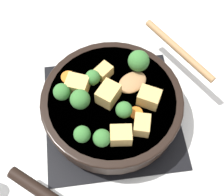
# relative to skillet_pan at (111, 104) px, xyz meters

# --- Properties ---
(ground_plane) EXTENTS (2.40, 2.40, 0.00)m
(ground_plane) POSITION_rel_skillet_pan_xyz_m (0.00, 0.00, -0.06)
(ground_plane) COLOR silver
(front_burner_grate) EXTENTS (0.31, 0.31, 0.03)m
(front_burner_grate) POSITION_rel_skillet_pan_xyz_m (0.00, 0.00, -0.05)
(front_burner_grate) COLOR black
(front_burner_grate) RESTS_ON ground_plane
(skillet_pan) EXTENTS (0.38, 0.40, 0.06)m
(skillet_pan) POSITION_rel_skillet_pan_xyz_m (0.00, 0.00, 0.00)
(skillet_pan) COLOR black
(skillet_pan) RESTS_ON front_burner_grate
(wooden_spoon) EXTENTS (0.22, 0.21, 0.02)m
(wooden_spoon) POSITION_rel_skillet_pan_xyz_m (0.12, 0.07, 0.03)
(wooden_spoon) COLOR #A87A4C
(wooden_spoon) RESTS_ON skillet_pan
(tofu_cube_center_large) EXTENTS (0.04, 0.04, 0.03)m
(tofu_cube_center_large) POSITION_rel_skillet_pan_xyz_m (-0.01, 0.06, 0.04)
(tofu_cube_center_large) COLOR tan
(tofu_cube_center_large) RESTS_ON skillet_pan
(tofu_cube_near_handle) EXTENTS (0.05, 0.04, 0.03)m
(tofu_cube_near_handle) POSITION_rel_skillet_pan_xyz_m (0.01, -0.09, 0.04)
(tofu_cube_near_handle) COLOR tan
(tofu_cube_near_handle) RESTS_ON skillet_pan
(tofu_cube_east_chunk) EXTENTS (0.06, 0.05, 0.04)m
(tofu_cube_east_chunk) POSITION_rel_skillet_pan_xyz_m (-0.07, 0.03, 0.04)
(tofu_cube_east_chunk) COLOR tan
(tofu_cube_east_chunk) RESTS_ON skillet_pan
(tofu_cube_west_chunk) EXTENTS (0.06, 0.05, 0.04)m
(tofu_cube_west_chunk) POSITION_rel_skillet_pan_xyz_m (0.08, -0.02, 0.04)
(tofu_cube_west_chunk) COLOR tan
(tofu_cube_west_chunk) RESTS_ON skillet_pan
(tofu_cube_back_piece) EXTENTS (0.04, 0.05, 0.03)m
(tofu_cube_back_piece) POSITION_rel_skillet_pan_xyz_m (0.05, -0.08, 0.04)
(tofu_cube_back_piece) COLOR tan
(tofu_cube_back_piece) RESTS_ON skillet_pan
(tofu_cube_front_piece) EXTENTS (0.06, 0.06, 0.04)m
(tofu_cube_front_piece) POSITION_rel_skillet_pan_xyz_m (-0.01, -0.00, 0.04)
(tofu_cube_front_piece) COLOR tan
(tofu_cube_front_piece) RESTS_ON skillet_pan
(broccoli_floret_near_spoon) EXTENTS (0.03, 0.03, 0.04)m
(broccoli_floret_near_spoon) POSITION_rel_skillet_pan_xyz_m (-0.07, -0.08, 0.05)
(broccoli_floret_near_spoon) COLOR #709956
(broccoli_floret_near_spoon) RESTS_ON skillet_pan
(broccoli_floret_center_top) EXTENTS (0.05, 0.05, 0.05)m
(broccoli_floret_center_top) POSITION_rel_skillet_pan_xyz_m (0.07, 0.07, 0.05)
(broccoli_floret_center_top) COLOR #709956
(broccoli_floret_center_top) RESTS_ON skillet_pan
(broccoli_floret_east_rim) EXTENTS (0.03, 0.03, 0.04)m
(broccoli_floret_east_rim) POSITION_rel_skillet_pan_xyz_m (0.02, -0.04, 0.05)
(broccoli_floret_east_rim) COLOR #709956
(broccoli_floret_east_rim) RESTS_ON skillet_pan
(broccoli_floret_west_rim) EXTENTS (0.04, 0.04, 0.05)m
(broccoli_floret_west_rim) POSITION_rel_skillet_pan_xyz_m (-0.07, -0.01, 0.05)
(broccoli_floret_west_rim) COLOR #709956
(broccoli_floret_west_rim) RESTS_ON skillet_pan
(broccoli_floret_north_edge) EXTENTS (0.04, 0.04, 0.04)m
(broccoli_floret_north_edge) POSITION_rel_skillet_pan_xyz_m (-0.03, -0.10, 0.05)
(broccoli_floret_north_edge) COLOR #709956
(broccoli_floret_north_edge) RESTS_ON skillet_pan
(broccoli_floret_south_cluster) EXTENTS (0.03, 0.03, 0.04)m
(broccoli_floret_south_cluster) POSITION_rel_skillet_pan_xyz_m (-0.03, 0.04, 0.05)
(broccoli_floret_south_cluster) COLOR #709956
(broccoli_floret_south_cluster) RESTS_ON skillet_pan
(broccoli_floret_mid_floret) EXTENTS (0.04, 0.04, 0.04)m
(broccoli_floret_mid_floret) POSITION_rel_skillet_pan_xyz_m (-0.10, 0.02, 0.05)
(broccoli_floret_mid_floret) COLOR #709956
(broccoli_floret_mid_floret) RESTS_ON skillet_pan
(carrot_slice_orange_thin) EXTENTS (0.03, 0.03, 0.01)m
(carrot_slice_orange_thin) POSITION_rel_skillet_pan_xyz_m (-0.09, 0.07, 0.03)
(carrot_slice_orange_thin) COLOR orange
(carrot_slice_orange_thin) RESTS_ON skillet_pan
(carrot_slice_near_center) EXTENTS (0.03, 0.03, 0.01)m
(carrot_slice_near_center) POSITION_rel_skillet_pan_xyz_m (0.05, -0.04, 0.03)
(carrot_slice_near_center) COLOR orange
(carrot_slice_near_center) RESTS_ON skillet_pan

